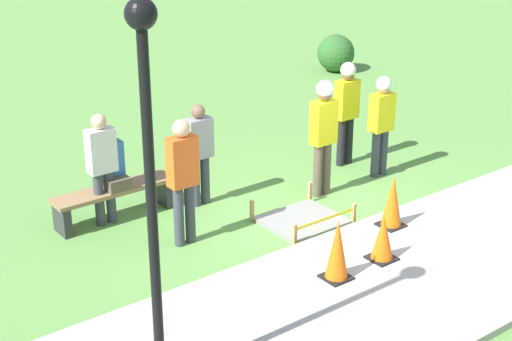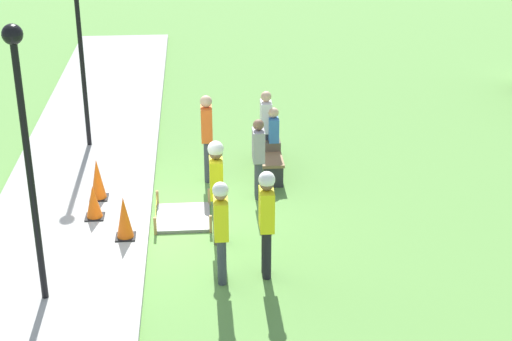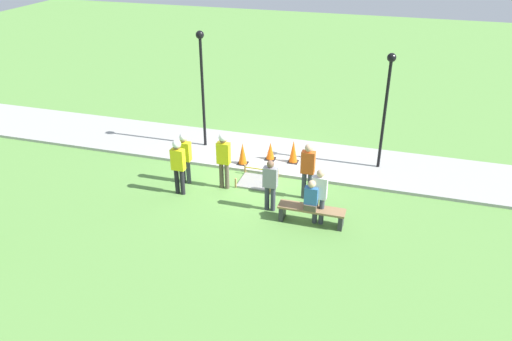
% 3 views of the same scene
% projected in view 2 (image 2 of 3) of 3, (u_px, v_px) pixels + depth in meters
% --- Properties ---
extents(ground_plane, '(60.00, 60.00, 0.00)m').
position_uv_depth(ground_plane, '(150.00, 228.00, 14.01)').
color(ground_plane, '#5B8E42').
extents(sidewalk, '(28.00, 2.92, 0.10)m').
position_uv_depth(sidewalk, '(67.00, 228.00, 13.89)').
color(sidewalk, '#9E9E99').
rests_on(sidewalk, ground_plane).
extents(wet_concrete_patch, '(1.16, 1.02, 0.33)m').
position_uv_depth(wet_concrete_patch, '(183.00, 217.00, 14.31)').
color(wet_concrete_patch, gray).
rests_on(wet_concrete_patch, ground_plane).
extents(traffic_cone_near_patch, '(0.34, 0.34, 0.80)m').
position_uv_depth(traffic_cone_near_patch, '(98.00, 179.00, 14.75)').
color(traffic_cone_near_patch, black).
rests_on(traffic_cone_near_patch, sidewalk).
extents(traffic_cone_far_patch, '(0.34, 0.34, 0.62)m').
position_uv_depth(traffic_cone_far_patch, '(94.00, 202.00, 14.04)').
color(traffic_cone_far_patch, black).
rests_on(traffic_cone_far_patch, sidewalk).
extents(traffic_cone_sidewalk_edge, '(0.34, 0.34, 0.76)m').
position_uv_depth(traffic_cone_sidewalk_edge, '(124.00, 218.00, 13.32)').
color(traffic_cone_sidewalk_edge, black).
rests_on(traffic_cone_sidewalk_edge, sidewalk).
extents(park_bench, '(1.85, 0.44, 0.49)m').
position_uv_depth(park_bench, '(269.00, 155.00, 16.24)').
color(park_bench, '#2D2D33').
rests_on(park_bench, ground_plane).
extents(person_seated_on_bench, '(0.36, 0.44, 0.89)m').
position_uv_depth(person_seated_on_bench, '(272.00, 133.00, 16.02)').
color(person_seated_on_bench, brown).
rests_on(person_seated_on_bench, park_bench).
extents(worker_supervisor, '(0.40, 0.27, 1.86)m').
position_uv_depth(worker_supervisor, '(216.00, 182.00, 13.10)').
color(worker_supervisor, brown).
rests_on(worker_supervisor, ground_plane).
extents(worker_assistant, '(0.40, 0.25, 1.70)m').
position_uv_depth(worker_assistant, '(221.00, 224.00, 11.97)').
color(worker_assistant, '#383D47').
rests_on(worker_assistant, ground_plane).
extents(worker_trainee, '(0.40, 0.26, 1.80)m').
position_uv_depth(worker_trainee, '(267.00, 215.00, 12.10)').
color(worker_trainee, black).
rests_on(worker_trainee, ground_plane).
extents(bystander_in_orange_shirt, '(0.40, 0.24, 1.80)m').
position_uv_depth(bystander_in_orange_shirt, '(207.00, 133.00, 15.51)').
color(bystander_in_orange_shirt, '#383D47').
rests_on(bystander_in_orange_shirt, ground_plane).
extents(bystander_in_gray_shirt, '(0.40, 0.22, 1.67)m').
position_uv_depth(bystander_in_gray_shirt, '(266.00, 125.00, 16.16)').
color(bystander_in_gray_shirt, '#383D47').
rests_on(bystander_in_gray_shirt, ground_plane).
extents(bystander_in_white_shirt, '(0.40, 0.22, 1.59)m').
position_uv_depth(bystander_in_white_shirt, '(258.00, 154.00, 14.82)').
color(bystander_in_white_shirt, '#383D47').
rests_on(bystander_in_white_shirt, ground_plane).
extents(lamppost_near, '(0.28, 0.28, 4.14)m').
position_uv_depth(lamppost_near, '(24.00, 129.00, 10.68)').
color(lamppost_near, black).
rests_on(lamppost_near, sidewalk).
extents(lamppost_far, '(0.28, 0.28, 3.84)m').
position_uv_depth(lamppost_far, '(79.00, 33.00, 16.43)').
color(lamppost_far, black).
rests_on(lamppost_far, sidewalk).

